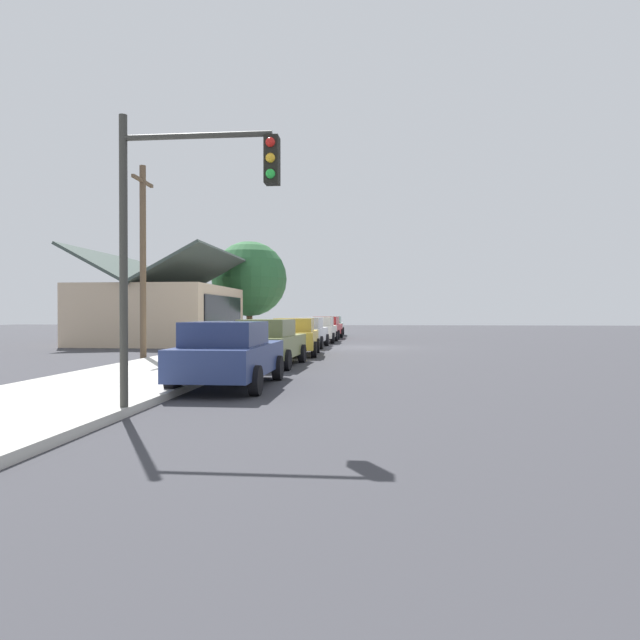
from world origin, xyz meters
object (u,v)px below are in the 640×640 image
object	(u,v)px
car_navy	(230,354)
traffic_light_main	(183,213)
car_olive	(269,342)
car_ivory	(320,329)
car_cherry	(327,327)
shade_tree	(249,279)
utility_pole_wooden	(143,258)
car_seafoam	(331,326)
car_silver	(307,332)
car_mustard	(295,336)
fire_hydrant_red	(273,340)

from	to	relation	value
car_navy	traffic_light_main	xyz separation A→B (m)	(-3.96, -0.23, 2.68)
car_navy	car_olive	bearing A→B (deg)	0.50
car_ivory	car_cherry	size ratio (longest dim) A/B	0.96
shade_tree	traffic_light_main	size ratio (longest dim) A/B	1.36
car_olive	shade_tree	distance (m)	22.56
shade_tree	utility_pole_wooden	xyz separation A→B (m)	(-19.40, -0.21, -0.41)
utility_pole_wooden	car_seafoam	bearing A→B (deg)	-12.19
car_silver	car_seafoam	size ratio (longest dim) A/B	1.09
car_olive	car_mustard	size ratio (longest dim) A/B	1.02
car_navy	car_ivory	size ratio (longest dim) A/B	1.02
car_olive	car_silver	bearing A→B (deg)	2.09
car_ivory	shade_tree	xyz separation A→B (m)	(5.66, 5.76, 3.52)
shade_tree	car_cherry	bearing A→B (deg)	-90.78
car_seafoam	utility_pole_wooden	distance (m)	25.65
car_silver	traffic_light_main	size ratio (longest dim) A/B	0.91
car_cherry	traffic_light_main	bearing A→B (deg)	-178.16
car_mustard	shade_tree	bearing A→B (deg)	15.86
car_mustard	car_olive	bearing A→B (deg)	174.96
car_mustard	utility_pole_wooden	world-z (taller)	utility_pole_wooden
car_olive	fire_hydrant_red	xyz separation A→B (m)	(8.19, 1.36, -0.32)
car_navy	car_silver	world-z (taller)	same
car_silver	car_cherry	world-z (taller)	same
car_olive	fire_hydrant_red	distance (m)	8.31
car_olive	traffic_light_main	xyz separation A→B (m)	(-9.45, -0.30, 2.68)
car_navy	car_seafoam	world-z (taller)	same
car_silver	utility_pole_wooden	xyz separation A→B (m)	(-8.52, 5.38, 3.11)
shade_tree	traffic_light_main	world-z (taller)	shade_tree
car_navy	car_seafoam	bearing A→B (deg)	-0.07
traffic_light_main	fire_hydrant_red	xyz separation A→B (m)	(17.64, 1.66, -2.99)
car_olive	utility_pole_wooden	bearing A→B (deg)	70.16
car_navy	car_ivory	world-z (taller)	same
car_cherry	shade_tree	world-z (taller)	shade_tree
car_mustard	utility_pole_wooden	distance (m)	6.97
car_navy	utility_pole_wooden	xyz separation A→B (m)	(7.66, 5.43, 3.11)
car_seafoam	fire_hydrant_red	world-z (taller)	car_seafoam
car_seafoam	car_silver	bearing A→B (deg)	179.09
car_mustard	shade_tree	xyz separation A→B (m)	(16.51, 5.73, 3.52)
car_olive	car_ivory	distance (m)	15.91
car_mustard	utility_pole_wooden	size ratio (longest dim) A/B	0.62
shade_tree	fire_hydrant_red	world-z (taller)	shade_tree
car_navy	car_olive	size ratio (longest dim) A/B	0.97
car_silver	utility_pole_wooden	bearing A→B (deg)	148.59
traffic_light_main	fire_hydrant_red	size ratio (longest dim) A/B	7.32
car_mustard	fire_hydrant_red	xyz separation A→B (m)	(3.12, 1.52, -0.32)
car_cherry	car_ivory	bearing A→B (deg)	-177.63
car_olive	car_silver	distance (m)	10.68
car_seafoam	traffic_light_main	world-z (taller)	traffic_light_main
car_cherry	traffic_light_main	distance (m)	31.06
car_cherry	traffic_light_main	xyz separation A→B (m)	(-30.95, -0.19, 2.67)
shade_tree	car_silver	bearing A→B (deg)	-152.84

